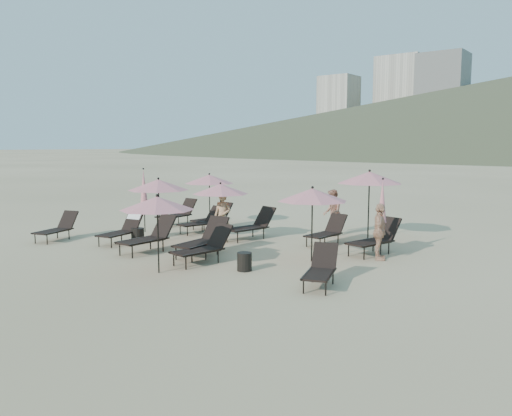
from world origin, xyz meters
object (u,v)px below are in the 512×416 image
Objects in this scene: lounger_5 at (321,268)px; lounger_9 at (252,225)px; umbrella_open_1 at (220,189)px; beachgoer_a at (223,217)px; lounger_2 at (149,236)px; beachgoer_c at (380,232)px; umbrella_open_0 at (158,185)px; lounger_1 at (124,227)px; lounger_6 at (178,213)px; beachgoer_b at (332,213)px; lounger_7 at (214,217)px; umbrella_open_5 at (157,203)px; umbrella_closed_0 at (382,202)px; umbrella_open_4 at (369,178)px; side_table_1 at (244,262)px; umbrella_closed_1 at (144,188)px; umbrella_open_3 at (209,179)px; lounger_10 at (327,231)px; lounger_3 at (203,239)px; umbrella_open_2 at (312,195)px; lounger_11 at (375,238)px; lounger_8 at (202,221)px; lounger_0 at (58,227)px; lounger_4 at (204,246)px.

lounger_9 is (-4.82, 3.64, 0.08)m from lounger_5.
umbrella_open_1 is (-0.51, -1.03, 1.27)m from lounger_9.
lounger_2 is at bearing -119.91° from beachgoer_a.
lounger_2 is 6.75m from beachgoer_c.
beachgoer_a is at bearing 34.18° from umbrella_open_0.
lounger_6 is at bearing 100.03° from lounger_1.
lounger_1 reaches higher than lounger_2.
lounger_7 is at bearing -102.47° from beachgoer_b.
umbrella_open_5 is at bearing -84.73° from beachgoer_a.
lounger_7 is 3.43m from umbrella_open_0.
umbrella_closed_0 reaches higher than lounger_5.
side_table_1 is at bearing -96.15° from umbrella_open_4.
lounger_1 is at bearing -58.68° from umbrella_closed_1.
umbrella_open_3 is at bearing 138.75° from umbrella_open_1.
lounger_1 is 6.67m from lounger_10.
lounger_1 is at bearing -138.34° from umbrella_open_4.
lounger_2 is at bearing 144.53° from umbrella_open_5.
lounger_7 is (-3.01, 3.75, -0.05)m from lounger_3.
lounger_11 is at bearing 62.67° from umbrella_open_2.
lounger_8 is at bearing 91.69° from umbrella_open_0.
lounger_5 is 5.83m from beachgoer_a.
umbrella_open_2 is at bearing -24.26° from umbrella_open_3.
lounger_0 is 0.88× the size of lounger_9.
umbrella_open_2 is 4.32m from beachgoer_b.
umbrella_open_3 reaches higher than lounger_9.
lounger_2 is 2.91m from umbrella_open_1.
lounger_3 is at bearing -143.02° from umbrella_closed_0.
lounger_2 is 1.12× the size of lounger_5.
beachgoer_c reaches higher than lounger_6.
lounger_6 is at bearing 135.32° from lounger_5.
lounger_1 is 1.03× the size of lounger_7.
lounger_1 is at bearing -132.21° from umbrella_open_0.
side_table_1 is (-2.05, -3.79, -1.35)m from umbrella_closed_0.
lounger_8 is 0.73× the size of umbrella_open_4.
umbrella_open_4 reaches higher than beachgoer_b.
beachgoer_b is (4.39, 1.42, 0.37)m from lounger_7.
lounger_9 is 4.75m from umbrella_closed_0.
lounger_4 is at bearing -23.74° from umbrella_closed_1.
lounger_2 is at bearing -37.97° from umbrella_closed_1.
lounger_4 is at bearing -49.80° from lounger_3.
lounger_6 is 3.92m from umbrella_open_0.
umbrella_closed_1 is (-6.56, -2.03, 1.21)m from lounger_10.
umbrella_open_4 is 1.01× the size of umbrella_closed_1.
umbrella_open_3 is at bearing -170.56° from umbrella_open_4.
lounger_9 is at bearing -160.38° from lounger_10.
umbrella_open_3 is at bearing 126.29° from lounger_3.
lounger_6 is 4.37m from umbrella_open_1.
lounger_11 is at bearing 64.87° from side_table_1.
lounger_9 is at bearing 73.24° from lounger_2.
lounger_11 is at bearing 10.87° from umbrella_closed_1.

